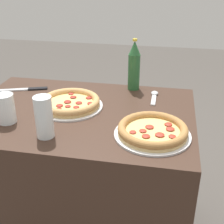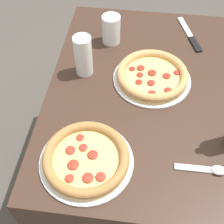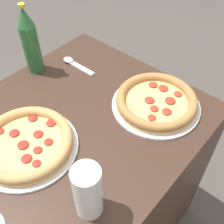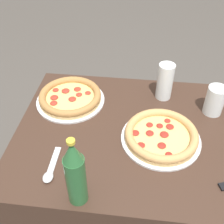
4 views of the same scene
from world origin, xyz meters
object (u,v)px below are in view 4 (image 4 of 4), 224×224
glass_orange_juice (165,82)px  beer_bottle (75,173)px  pizza_margherita (161,136)px  spoon (50,171)px  glass_mango_juice (215,102)px  pizza_veggie (70,97)px

glass_orange_juice → beer_bottle: size_ratio=0.63×
pizza_margherita → glass_orange_juice: glass_orange_juice is taller
spoon → beer_bottle: bearing=-36.6°
pizza_margherita → beer_bottle: 0.38m
glass_mango_juice → glass_orange_juice: size_ratio=0.75×
pizza_veggie → spoon: size_ratio=1.89×
pizza_veggie → beer_bottle: 0.47m
glass_mango_juice → spoon: glass_mango_juice is taller
pizza_veggie → glass_orange_juice: 0.40m
pizza_margherita → glass_mango_juice: 0.27m
beer_bottle → pizza_margherita: bearing=47.4°
glass_orange_juice → beer_bottle: beer_bottle is taller
glass_mango_juice → beer_bottle: beer_bottle is taller
beer_bottle → spoon: bearing=143.4°
pizza_veggie → spoon: bearing=-87.1°
beer_bottle → glass_orange_juice: bearing=63.7°
glass_mango_juice → pizza_veggie: bearing=179.9°
glass_orange_juice → beer_bottle: (-0.26, -0.52, 0.05)m
beer_bottle → spoon: beer_bottle is taller
pizza_veggie → beer_bottle: beer_bottle is taller
pizza_margherita → glass_orange_juice: (0.01, 0.26, 0.05)m
glass_mango_juice → beer_bottle: size_ratio=0.47×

